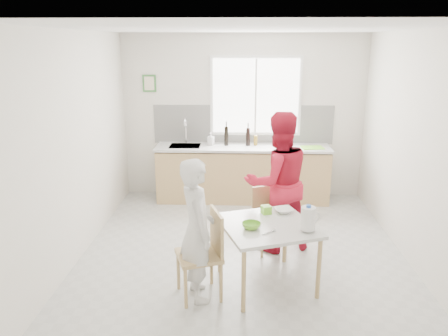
{
  "coord_description": "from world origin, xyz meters",
  "views": [
    {
      "loc": [
        -0.04,
        -4.98,
        2.56
      ],
      "look_at": [
        -0.24,
        0.2,
        1.06
      ],
      "focal_mm": 35.0,
      "sensor_mm": 36.0,
      "label": 1
    }
  ],
  "objects_px": {
    "person_white": "(197,230)",
    "wine_bottle_a": "(226,136)",
    "chair_far": "(268,216)",
    "bowl_white": "(284,210)",
    "dining_table": "(267,231)",
    "wine_bottle_b": "(248,137)",
    "milk_jug": "(308,218)",
    "bowl_green": "(251,226)",
    "person_red": "(278,182)",
    "chair_left": "(205,250)"
  },
  "relations": [
    {
      "from": "bowl_green",
      "to": "wine_bottle_a",
      "type": "bearing_deg",
      "value": 97.13
    },
    {
      "from": "dining_table",
      "to": "wine_bottle_a",
      "type": "height_order",
      "value": "wine_bottle_a"
    },
    {
      "from": "milk_jug",
      "to": "bowl_white",
      "type": "bearing_deg",
      "value": 92.56
    },
    {
      "from": "bowl_white",
      "to": "wine_bottle_b",
      "type": "distance_m",
      "value": 2.43
    },
    {
      "from": "bowl_green",
      "to": "wine_bottle_a",
      "type": "xyz_separation_m",
      "value": [
        -0.35,
        2.84,
        0.34
      ]
    },
    {
      "from": "dining_table",
      "to": "chair_left",
      "type": "distance_m",
      "value": 0.69
    },
    {
      "from": "person_red",
      "to": "milk_jug",
      "type": "xyz_separation_m",
      "value": [
        0.22,
        -1.06,
        -0.03
      ]
    },
    {
      "from": "chair_far",
      "to": "person_red",
      "type": "bearing_deg",
      "value": -7.74
    },
    {
      "from": "dining_table",
      "to": "bowl_green",
      "type": "relative_size",
      "value": 6.04
    },
    {
      "from": "dining_table",
      "to": "bowl_green",
      "type": "height_order",
      "value": "bowl_green"
    },
    {
      "from": "person_white",
      "to": "milk_jug",
      "type": "distance_m",
      "value": 1.13
    },
    {
      "from": "milk_jug",
      "to": "wine_bottle_b",
      "type": "distance_m",
      "value": 2.94
    },
    {
      "from": "chair_far",
      "to": "bowl_green",
      "type": "relative_size",
      "value": 4.14
    },
    {
      "from": "person_white",
      "to": "wine_bottle_a",
      "type": "xyz_separation_m",
      "value": [
        0.19,
        2.98,
        0.34
      ]
    },
    {
      "from": "dining_table",
      "to": "chair_far",
      "type": "bearing_deg",
      "value": 85.97
    },
    {
      "from": "dining_table",
      "to": "bowl_green",
      "type": "xyz_separation_m",
      "value": [
        -0.17,
        -0.11,
        0.1
      ]
    },
    {
      "from": "bowl_green",
      "to": "milk_jug",
      "type": "height_order",
      "value": "milk_jug"
    },
    {
      "from": "chair_left",
      "to": "wine_bottle_b",
      "type": "bearing_deg",
      "value": 151.63
    },
    {
      "from": "person_red",
      "to": "wine_bottle_b",
      "type": "height_order",
      "value": "person_red"
    },
    {
      "from": "chair_left",
      "to": "chair_far",
      "type": "xyz_separation_m",
      "value": [
        0.7,
        1.11,
        -0.06
      ]
    },
    {
      "from": "dining_table",
      "to": "wine_bottle_b",
      "type": "distance_m",
      "value": 2.76
    },
    {
      "from": "chair_left",
      "to": "person_red",
      "type": "height_order",
      "value": "person_red"
    },
    {
      "from": "person_white",
      "to": "dining_table",
      "type": "bearing_deg",
      "value": -90.0
    },
    {
      "from": "person_red",
      "to": "bowl_green",
      "type": "bearing_deg",
      "value": 51.86
    },
    {
      "from": "person_white",
      "to": "chair_far",
      "type": "bearing_deg",
      "value": -53.93
    },
    {
      "from": "dining_table",
      "to": "chair_far",
      "type": "relative_size",
      "value": 1.46
    },
    {
      "from": "person_white",
      "to": "person_red",
      "type": "bearing_deg",
      "value": -57.05
    },
    {
      "from": "chair_left",
      "to": "bowl_green",
      "type": "xyz_separation_m",
      "value": [
        0.47,
        0.11,
        0.23
      ]
    },
    {
      "from": "chair_far",
      "to": "chair_left",
      "type": "bearing_deg",
      "value": -141.78
    },
    {
      "from": "chair_far",
      "to": "person_white",
      "type": "xyz_separation_m",
      "value": [
        -0.78,
        -1.13,
        0.3
      ]
    },
    {
      "from": "wine_bottle_b",
      "to": "person_red",
      "type": "bearing_deg",
      "value": -79.15
    },
    {
      "from": "milk_jug",
      "to": "wine_bottle_b",
      "type": "bearing_deg",
      "value": 81.92
    },
    {
      "from": "person_red",
      "to": "milk_jug",
      "type": "bearing_deg",
      "value": 82.58
    },
    {
      "from": "person_white",
      "to": "bowl_white",
      "type": "xyz_separation_m",
      "value": [
        0.92,
        0.59,
        -0.01
      ]
    },
    {
      "from": "bowl_green",
      "to": "bowl_white",
      "type": "distance_m",
      "value": 0.58
    },
    {
      "from": "bowl_white",
      "to": "wine_bottle_a",
      "type": "xyz_separation_m",
      "value": [
        -0.73,
        2.39,
        0.34
      ]
    },
    {
      "from": "bowl_green",
      "to": "milk_jug",
      "type": "distance_m",
      "value": 0.58
    },
    {
      "from": "person_white",
      "to": "bowl_green",
      "type": "height_order",
      "value": "person_white"
    },
    {
      "from": "person_white",
      "to": "wine_bottle_b",
      "type": "distance_m",
      "value": 3.04
    },
    {
      "from": "chair_left",
      "to": "chair_far",
      "type": "bearing_deg",
      "value": 128.22
    },
    {
      "from": "chair_far",
      "to": "milk_jug",
      "type": "distance_m",
      "value": 1.17
    },
    {
      "from": "chair_left",
      "to": "milk_jug",
      "type": "height_order",
      "value": "milk_jug"
    },
    {
      "from": "person_white",
      "to": "chair_left",
      "type": "bearing_deg",
      "value": -90.0
    },
    {
      "from": "dining_table",
      "to": "milk_jug",
      "type": "height_order",
      "value": "milk_jug"
    },
    {
      "from": "chair_far",
      "to": "bowl_white",
      "type": "relative_size",
      "value": 4.01
    },
    {
      "from": "wine_bottle_b",
      "to": "bowl_green",
      "type": "bearing_deg",
      "value": -89.99
    },
    {
      "from": "chair_far",
      "to": "person_white",
      "type": "bearing_deg",
      "value": -143.93
    },
    {
      "from": "dining_table",
      "to": "chair_left",
      "type": "xyz_separation_m",
      "value": [
        -0.64,
        -0.22,
        -0.13
      ]
    },
    {
      "from": "wine_bottle_a",
      "to": "wine_bottle_b",
      "type": "height_order",
      "value": "wine_bottle_a"
    },
    {
      "from": "dining_table",
      "to": "chair_left",
      "type": "relative_size",
      "value": 1.27
    }
  ]
}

